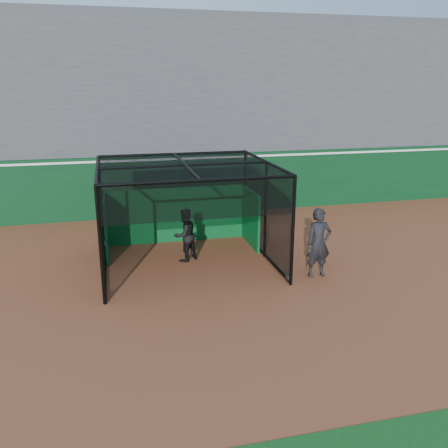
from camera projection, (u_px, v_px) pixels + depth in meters
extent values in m
plane|color=brown|center=(227.00, 299.00, 12.10)|extent=(120.00, 120.00, 0.00)
cube|color=#0A3819|center=(177.00, 184.00, 19.65)|extent=(50.00, 0.45, 2.50)
cube|color=white|center=(176.00, 158.00, 19.33)|extent=(50.00, 0.50, 0.08)
cube|color=#4C4C4F|center=(164.00, 114.00, 22.50)|extent=(50.00, 7.85, 7.75)
cube|color=#4C4C4F|center=(153.00, 21.00, 24.40)|extent=(50.00, 0.30, 1.20)
cube|color=#085522|center=(177.00, 215.00, 16.28)|extent=(4.83, 0.10, 1.90)
cylinder|color=black|center=(105.00, 296.00, 12.01)|extent=(0.08, 0.22, 0.22)
cylinder|color=black|center=(288.00, 278.00, 13.13)|extent=(0.08, 0.22, 0.22)
cylinder|color=black|center=(104.00, 244.00, 15.88)|extent=(0.08, 0.22, 0.22)
cylinder|color=black|center=(246.00, 233.00, 17.00)|extent=(0.08, 0.22, 0.22)
imported|color=black|center=(185.00, 235.00, 14.53)|extent=(1.01, 0.95, 1.65)
imported|color=black|center=(319.00, 243.00, 13.29)|extent=(0.74, 0.49, 1.99)
cylinder|color=#593819|center=(309.00, 258.00, 13.40)|extent=(0.14, 0.34, 0.88)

